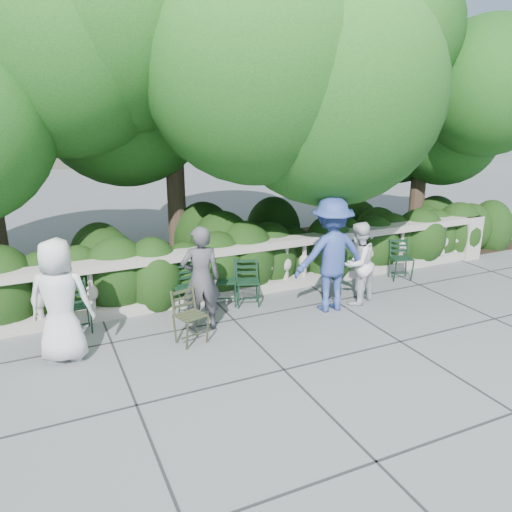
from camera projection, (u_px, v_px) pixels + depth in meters
name	position (u px, v px, depth m)	size (l,w,h in m)	color
ground	(283.00, 334.00, 7.85)	(90.00, 90.00, 0.00)	#575A5F
balustrade	(238.00, 271.00, 9.27)	(12.00, 0.44, 1.00)	#9E998E
shrub_hedge	(216.00, 276.00, 10.45)	(15.00, 2.60, 1.70)	black
tree_canopy	(241.00, 77.00, 9.73)	(15.04, 6.52, 6.78)	#3F3023
chair_a	(81.00, 336.00, 7.78)	(0.44, 0.48, 0.84)	black
chair_b	(249.00, 308.00, 8.83)	(0.44, 0.48, 0.84)	black
chair_c	(225.00, 308.00, 8.84)	(0.44, 0.48, 0.84)	black
chair_d	(190.00, 315.00, 8.54)	(0.44, 0.48, 0.84)	black
chair_e	(402.00, 281.00, 10.15)	(0.44, 0.48, 0.84)	black
chair_weathered	(197.00, 346.00, 7.44)	(0.44, 0.48, 0.84)	black
person_businessman	(60.00, 301.00, 6.84)	(0.86, 0.56, 1.76)	silver
person_woman_grey	(201.00, 279.00, 7.79)	(0.62, 0.41, 1.69)	#403F44
person_casual_man	(358.00, 263.00, 8.86)	(0.73, 0.57, 1.49)	silver
person_older_blue	(331.00, 255.00, 8.51)	(1.28, 0.74, 1.98)	#2E428A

